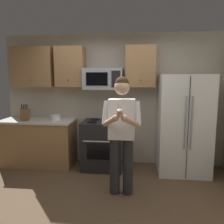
{
  "coord_description": "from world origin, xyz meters",
  "views": [
    {
      "loc": [
        0.51,
        -2.9,
        1.74
      ],
      "look_at": [
        0.14,
        0.38,
        1.25
      ],
      "focal_mm": 36.86,
      "sensor_mm": 36.0,
      "label": 1
    }
  ],
  "objects_px": {
    "refrigerator": "(184,125)",
    "person": "(122,130)",
    "knife_block": "(25,114)",
    "microwave": "(103,79)",
    "bowl_large_white": "(55,117)",
    "cupcake": "(120,113)",
    "oven_range": "(103,145)"
  },
  "relations": [
    {
      "from": "microwave",
      "to": "bowl_large_white",
      "type": "height_order",
      "value": "microwave"
    },
    {
      "from": "bowl_large_white",
      "to": "knife_block",
      "type": "bearing_deg",
      "value": -173.85
    },
    {
      "from": "oven_range",
      "to": "person",
      "type": "height_order",
      "value": "person"
    },
    {
      "from": "person",
      "to": "refrigerator",
      "type": "bearing_deg",
      "value": 41.73
    },
    {
      "from": "microwave",
      "to": "refrigerator",
      "type": "xyz_separation_m",
      "value": [
        1.5,
        -0.16,
        -0.82
      ]
    },
    {
      "from": "microwave",
      "to": "person",
      "type": "bearing_deg",
      "value": -68.74
    },
    {
      "from": "bowl_large_white",
      "to": "person",
      "type": "height_order",
      "value": "person"
    },
    {
      "from": "oven_range",
      "to": "person",
      "type": "relative_size",
      "value": 0.53
    },
    {
      "from": "knife_block",
      "to": "cupcake",
      "type": "distance_m",
      "value": 2.37
    },
    {
      "from": "knife_block",
      "to": "person",
      "type": "relative_size",
      "value": 0.18
    },
    {
      "from": "refrigerator",
      "to": "cupcake",
      "type": "bearing_deg",
      "value": -129.81
    },
    {
      "from": "knife_block",
      "to": "microwave",
      "type": "bearing_deg",
      "value": 5.54
    },
    {
      "from": "oven_range",
      "to": "bowl_large_white",
      "type": "relative_size",
      "value": 4.49
    },
    {
      "from": "person",
      "to": "cupcake",
      "type": "relative_size",
      "value": 10.13
    },
    {
      "from": "refrigerator",
      "to": "person",
      "type": "height_order",
      "value": "refrigerator"
    },
    {
      "from": "bowl_large_white",
      "to": "person",
      "type": "distance_m",
      "value": 1.72
    },
    {
      "from": "knife_block",
      "to": "person",
      "type": "height_order",
      "value": "person"
    },
    {
      "from": "refrigerator",
      "to": "bowl_large_white",
      "type": "bearing_deg",
      "value": 178.28
    },
    {
      "from": "bowl_large_white",
      "to": "person",
      "type": "bearing_deg",
      "value": -36.69
    },
    {
      "from": "bowl_large_white",
      "to": "person",
      "type": "relative_size",
      "value": 0.12
    },
    {
      "from": "person",
      "to": "knife_block",
      "type": "bearing_deg",
      "value": 153.91
    },
    {
      "from": "knife_block",
      "to": "cupcake",
      "type": "height_order",
      "value": "cupcake"
    },
    {
      "from": "microwave",
      "to": "cupcake",
      "type": "distance_m",
      "value": 1.56
    },
    {
      "from": "knife_block",
      "to": "bowl_large_white",
      "type": "distance_m",
      "value": 0.6
    },
    {
      "from": "knife_block",
      "to": "bowl_large_white",
      "type": "height_order",
      "value": "knife_block"
    },
    {
      "from": "cupcake",
      "to": "refrigerator",
      "type": "bearing_deg",
      "value": 50.19
    },
    {
      "from": "bowl_large_white",
      "to": "cupcake",
      "type": "bearing_deg",
      "value": -44.54
    },
    {
      "from": "refrigerator",
      "to": "person",
      "type": "bearing_deg",
      "value": -138.27
    },
    {
      "from": "microwave",
      "to": "cupcake",
      "type": "xyz_separation_m",
      "value": [
        0.43,
        -1.44,
        -0.43
      ]
    },
    {
      "from": "knife_block",
      "to": "person",
      "type": "bearing_deg",
      "value": -26.09
    },
    {
      "from": "refrigerator",
      "to": "cupcake",
      "type": "height_order",
      "value": "refrigerator"
    },
    {
      "from": "refrigerator",
      "to": "person",
      "type": "xyz_separation_m",
      "value": [
        -1.07,
        -0.95,
        0.1
      ]
    }
  ]
}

